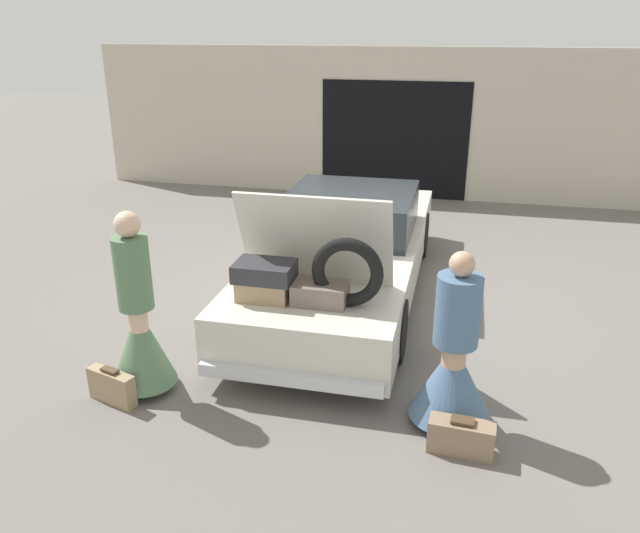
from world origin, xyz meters
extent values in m
plane|color=slate|center=(0.00, 0.00, 0.00)|extent=(40.00, 40.00, 0.00)
cube|color=beige|center=(0.00, 4.90, 1.40)|extent=(12.00, 0.12, 2.80)
cube|color=black|center=(0.00, 4.82, 1.10)|extent=(2.80, 0.02, 2.20)
cube|color=silver|center=(0.00, 0.00, 0.46)|extent=(1.77, 5.08, 0.56)
cube|color=#1E2328|center=(0.00, 0.30, 0.99)|extent=(1.56, 1.62, 0.50)
cylinder|color=black|center=(-0.82, 1.57, 0.32)|extent=(0.18, 0.65, 0.65)
cylinder|color=black|center=(0.82, 1.57, 0.32)|extent=(0.18, 0.65, 0.65)
cylinder|color=black|center=(-0.82, -1.52, 0.32)|extent=(0.18, 0.65, 0.65)
cylinder|color=black|center=(0.82, -1.52, 0.32)|extent=(0.18, 0.65, 0.65)
cube|color=silver|center=(0.00, -2.58, 0.28)|extent=(1.68, 0.10, 0.12)
cube|color=silver|center=(0.00, -1.60, 1.23)|extent=(1.51, 0.43, 1.00)
cube|color=#9E8460|center=(-0.41, -1.94, 0.84)|extent=(0.50, 0.38, 0.19)
cube|color=#75665B|center=(0.13, -1.94, 0.84)|extent=(0.51, 0.33, 0.20)
cube|color=#2D2D33|center=(-0.41, -1.94, 1.02)|extent=(0.56, 0.40, 0.17)
torus|color=black|center=(0.38, -1.94, 1.08)|extent=(0.67, 0.12, 0.67)
cylinder|color=beige|center=(-1.39, -2.61, 0.42)|extent=(0.17, 0.17, 0.84)
cone|color=#567A56|center=(-1.39, -2.61, 0.46)|extent=(0.60, 0.60, 0.76)
cylinder|color=#567A56|center=(-1.39, -2.61, 1.17)|extent=(0.31, 0.31, 0.66)
sphere|color=beige|center=(-1.39, -2.61, 1.62)|extent=(0.23, 0.23, 0.23)
cylinder|color=tan|center=(1.39, -2.49, 0.38)|extent=(0.20, 0.20, 0.76)
cone|color=slate|center=(1.39, -2.49, 0.42)|extent=(0.70, 0.70, 0.68)
cylinder|color=slate|center=(1.39, -2.49, 1.05)|extent=(0.37, 0.37, 0.60)
sphere|color=tan|center=(1.39, -2.49, 1.46)|extent=(0.20, 0.20, 0.20)
cube|color=#9E8460|center=(-1.58, -2.88, 0.15)|extent=(0.50, 0.26, 0.31)
cube|color=#4C3823|center=(-1.58, -2.88, 0.33)|extent=(0.18, 0.12, 0.02)
cube|color=#8C7259|center=(1.50, -2.89, 0.14)|extent=(0.53, 0.23, 0.28)
cube|color=#4C3823|center=(1.50, -2.89, 0.30)|extent=(0.19, 0.13, 0.02)
camera|label=1|loc=(1.34, -7.14, 3.21)|focal=35.00mm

